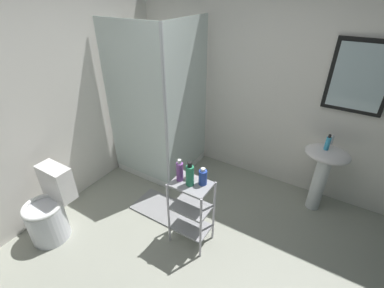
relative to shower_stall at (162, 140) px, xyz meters
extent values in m
cube|color=#989A8C|center=(1.21, -1.23, -0.47)|extent=(4.20, 4.20, 0.02)
cube|color=white|center=(1.21, 0.62, 0.79)|extent=(4.20, 0.10, 2.50)
cube|color=black|center=(2.05, 0.55, 1.05)|extent=(0.56, 0.03, 0.72)
cube|color=silver|center=(2.05, 0.53, 1.05)|extent=(0.48, 0.01, 0.64)
cube|color=white|center=(-0.64, -1.23, 0.79)|extent=(0.10, 4.20, 2.50)
cube|color=white|center=(-0.10, 0.10, -0.41)|extent=(0.90, 0.90, 0.10)
cube|color=silver|center=(-0.10, -0.35, 0.59)|extent=(0.90, 0.02, 1.90)
cube|color=silver|center=(0.35, 0.10, 0.59)|extent=(0.02, 0.90, 1.90)
cylinder|color=silver|center=(0.35, -0.35, 0.59)|extent=(0.04, 0.04, 1.90)
cylinder|color=silver|center=(-0.10, 0.10, -0.36)|extent=(0.08, 0.08, 0.00)
cylinder|color=white|center=(1.98, 0.29, -0.12)|extent=(0.15, 0.15, 0.68)
ellipsoid|color=white|center=(1.98, 0.29, 0.28)|extent=(0.46, 0.37, 0.13)
cylinder|color=silver|center=(1.98, 0.41, 0.40)|extent=(0.03, 0.03, 0.10)
cylinder|color=white|center=(-0.27, -1.61, -0.26)|extent=(0.37, 0.37, 0.40)
torus|color=white|center=(-0.27, -1.61, -0.05)|extent=(0.37, 0.37, 0.04)
cube|color=white|center=(-0.27, -1.39, 0.12)|extent=(0.35, 0.17, 0.36)
cylinder|color=silver|center=(0.82, -1.00, -0.09)|extent=(0.02, 0.02, 0.74)
cylinder|color=silver|center=(1.18, -1.00, -0.09)|extent=(0.02, 0.02, 0.74)
cylinder|color=silver|center=(0.82, -0.74, -0.09)|extent=(0.02, 0.02, 0.74)
cylinder|color=silver|center=(1.18, -0.74, -0.09)|extent=(0.02, 0.02, 0.74)
cube|color=#99999E|center=(1.00, -0.87, -0.28)|extent=(0.36, 0.26, 0.02)
cube|color=#99999E|center=(1.00, -0.87, -0.01)|extent=(0.36, 0.26, 0.02)
cube|color=#99999E|center=(1.00, -0.87, 0.27)|extent=(0.36, 0.26, 0.02)
cylinder|color=#389ED1|center=(1.95, 0.26, 0.42)|extent=(0.05, 0.05, 0.14)
cylinder|color=black|center=(1.95, 0.26, 0.50)|extent=(0.03, 0.03, 0.03)
cylinder|color=#2B8A5E|center=(1.00, -0.89, 0.37)|extent=(0.07, 0.07, 0.20)
cylinder|color=black|center=(1.00, -0.89, 0.50)|extent=(0.04, 0.04, 0.05)
cylinder|color=#86489E|center=(0.89, -0.88, 0.37)|extent=(0.06, 0.06, 0.18)
cylinder|color=silver|center=(0.89, -0.88, 0.48)|extent=(0.03, 0.03, 0.04)
cylinder|color=#2B4CB8|center=(1.09, -0.82, 0.35)|extent=(0.08, 0.08, 0.14)
cylinder|color=white|center=(1.09, -0.82, 0.43)|extent=(0.04, 0.04, 0.03)
cylinder|color=#B24742|center=(0.95, -0.81, 0.33)|extent=(0.07, 0.07, 0.10)
cube|color=gray|center=(0.44, -0.68, -0.45)|extent=(0.60, 0.40, 0.02)
camera|label=1|loc=(2.00, -2.49, 1.84)|focal=25.19mm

